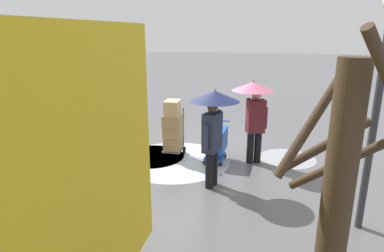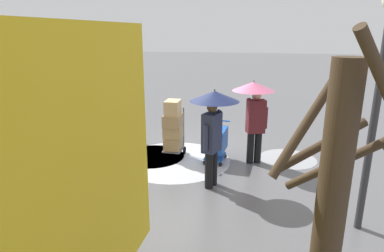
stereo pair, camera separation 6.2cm
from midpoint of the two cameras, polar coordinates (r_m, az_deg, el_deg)
The scene contains 11 objects.
ground_plane at distance 9.55m, azimuth -0.60°, elevation -4.24°, with size 90.00×90.00×0.00m, color #5B5B5E.
slush_patch_near_cluster at distance 8.86m, azimuth -3.18°, elevation -5.89°, with size 2.91×2.91×0.01m, color silver.
slush_patch_under_van at distance 9.21m, azimuth -7.13°, elevation -5.13°, with size 1.78×1.78×0.01m, color #ADAFB5.
slush_patch_mid_street at distance 9.33m, azimuth 15.83°, elevation -5.35°, with size 1.51×1.51×0.01m, color #999BA0.
cargo_van_parked_right at distance 9.89m, azimuth -25.17°, elevation 2.06°, with size 2.38×5.42×2.60m.
shopping_cart_vendor at distance 8.63m, azimuth 3.81°, elevation -2.51°, with size 0.60×0.85×1.02m.
hand_dolly_boxes at distance 8.85m, azimuth -3.50°, elevation -0.15°, with size 0.53×0.71×1.56m.
pedestrian_pink_side at distance 6.98m, azimuth 3.47°, elevation 1.74°, with size 1.04×1.04×2.15m.
pedestrian_black_side at distance 8.39m, azimuth 10.41°, elevation 3.93°, with size 1.04×1.04×2.15m.
bare_tree_near at distance 3.05m, azimuth 22.74°, elevation -16.38°, with size 1.23×1.27×3.35m.
street_lamp at distance 5.94m, azimuth 29.12°, elevation 4.97°, with size 0.28×0.28×3.86m.
Camera 1 is at (-1.94, 8.75, 3.30)m, focal length 31.11 mm.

